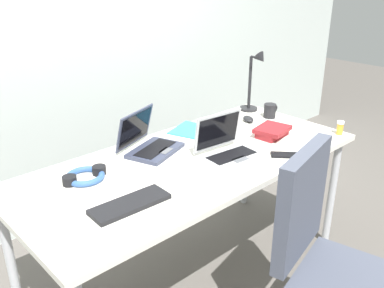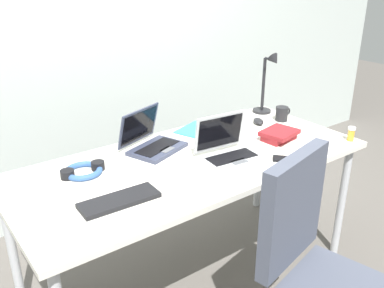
% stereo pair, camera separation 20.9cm
% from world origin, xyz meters
% --- Properties ---
extents(ground_plane, '(12.00, 12.00, 0.00)m').
position_xyz_m(ground_plane, '(0.00, 0.00, 0.00)').
color(ground_plane, '#56514C').
extents(wall_back, '(6.00, 0.13, 2.60)m').
position_xyz_m(wall_back, '(-0.00, 1.10, 1.30)').
color(wall_back, '#B2BCB7').
rests_on(wall_back, ground_plane).
extents(desk, '(1.80, 0.80, 0.74)m').
position_xyz_m(desk, '(0.00, 0.00, 0.68)').
color(desk, silver).
rests_on(desk, ground_plane).
extents(desk_lamp, '(0.12, 0.18, 0.40)m').
position_xyz_m(desk_lamp, '(0.80, 0.28, 0.94)').
color(desk_lamp, black).
rests_on(desk_lamp, desk).
extents(laptop_by_keyboard, '(0.31, 0.26, 0.21)m').
position_xyz_m(laptop_by_keyboard, '(0.15, -0.10, 0.78)').
color(laptop_by_keyboard, '#B7BABC').
rests_on(laptop_by_keyboard, desk).
extents(laptop_mid_desk, '(0.35, 0.33, 0.21)m').
position_xyz_m(laptop_mid_desk, '(-0.10, 0.22, 0.78)').
color(laptop_mid_desk, '#33384C').
rests_on(laptop_mid_desk, desk).
extents(external_keyboard, '(0.33, 0.13, 0.02)m').
position_xyz_m(external_keyboard, '(-0.49, -0.16, 0.75)').
color(external_keyboard, black).
rests_on(external_keyboard, desk).
extents(computer_mouse, '(0.09, 0.11, 0.03)m').
position_xyz_m(computer_mouse, '(0.62, 0.16, 0.76)').
color(computer_mouse, black).
rests_on(computer_mouse, desk).
extents(cell_phone, '(0.14, 0.14, 0.01)m').
position_xyz_m(cell_phone, '(0.37, -0.29, 0.74)').
color(cell_phone, black).
rests_on(cell_phone, desk).
extents(headphones, '(0.21, 0.18, 0.04)m').
position_xyz_m(headphones, '(-0.50, 0.17, 0.76)').
color(headphones, '#335999').
rests_on(headphones, desk).
extents(pill_bottle, '(0.04, 0.04, 0.08)m').
position_xyz_m(pill_bottle, '(0.84, -0.33, 0.78)').
color(pill_bottle, gold).
rests_on(pill_bottle, desk).
extents(book_stack, '(0.22, 0.19, 0.05)m').
position_xyz_m(book_stack, '(0.53, -0.09, 0.77)').
color(book_stack, maroon).
rests_on(book_stack, desk).
extents(paper_folder_near_lamp, '(0.32, 0.37, 0.01)m').
position_xyz_m(paper_folder_near_lamp, '(0.28, 0.24, 0.74)').
color(paper_folder_near_lamp, '#338CC6').
rests_on(paper_folder_near_lamp, desk).
extents(coffee_mug, '(0.11, 0.08, 0.09)m').
position_xyz_m(coffee_mug, '(0.78, 0.12, 0.78)').
color(coffee_mug, black).
rests_on(coffee_mug, desk).
extents(office_chair, '(0.53, 0.58, 0.97)m').
position_xyz_m(office_chair, '(0.09, -0.78, 0.40)').
color(office_chair, black).
rests_on(office_chair, ground_plane).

